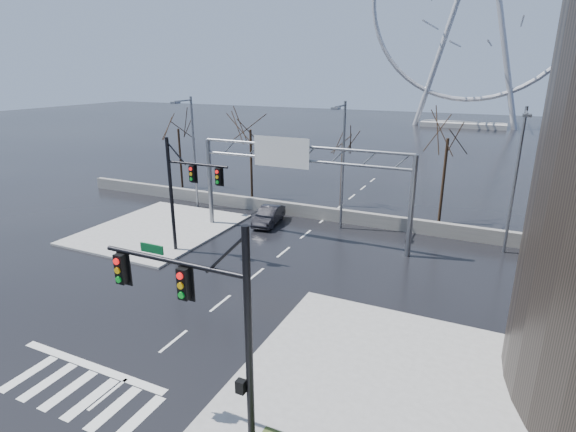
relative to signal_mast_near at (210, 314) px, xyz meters
The scene contains 16 objects.
ground 8.15m from the signal_mast_near, 141.85° to the left, with size 260.00×260.00×0.00m, color black.
sidewalk_right_ext 9.12m from the signal_mast_near, 51.18° to the left, with size 12.00×10.00×0.15m, color gray.
sidewalk_far 23.25m from the signal_mast_near, 135.18° to the left, with size 10.00×12.00×0.15m, color gray.
barrier_wall 24.96m from the signal_mast_near, 102.07° to the left, with size 52.00×0.50×1.10m, color slate.
signal_mast_near is the anchor object (origin of this frame).
signal_mast_far 17.03m from the signal_mast_near, 130.26° to the left, with size 4.72×0.41×8.00m.
sign_gantry 19.79m from the signal_mast_near, 106.19° to the left, with size 16.36×0.40×7.60m.
streetlight_left 28.07m from the signal_mast_near, 127.67° to the left, with size 0.50×2.55×10.00m.
streetlight_mid 22.44m from the signal_mast_near, 98.05° to the left, with size 0.50×2.55×10.00m.
streetlight_right 23.92m from the signal_mast_near, 68.25° to the left, with size 0.50×2.55×10.00m.
tree_far_left 36.36m from the signal_mast_near, 129.53° to the left, with size 3.50×3.50×7.00m.
tree_left 30.98m from the signal_mast_near, 117.18° to the left, with size 3.75×3.75×7.50m.
tree_center 29.00m from the signal_mast_near, 100.21° to the left, with size 3.25×3.25×6.50m.
tree_right 27.84m from the signal_mast_near, 82.02° to the left, with size 3.90×3.90×7.80m.
tree_far_right 30.45m from the signal_mast_near, 67.07° to the left, with size 3.40×3.40×6.80m.
car 23.21m from the signal_mast_near, 112.89° to the left, with size 1.53×4.38×1.44m, color black.
Camera 1 is at (12.63, -14.26, 12.15)m, focal length 28.00 mm.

